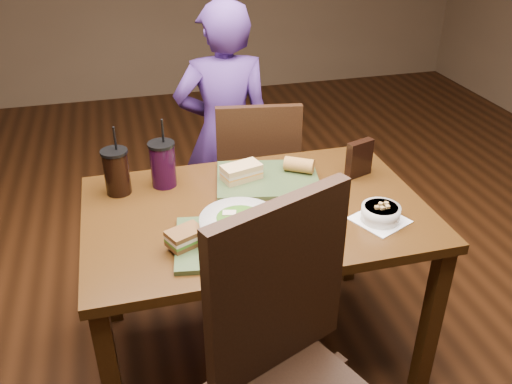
% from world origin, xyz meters
% --- Properties ---
extents(ground, '(6.00, 6.00, 0.00)m').
position_xyz_m(ground, '(0.00, 0.00, 0.00)').
color(ground, '#381C0B').
rests_on(ground, ground).
extents(dining_table, '(1.30, 0.85, 0.75)m').
position_xyz_m(dining_table, '(0.00, 0.00, 0.66)').
color(dining_table, '#3F250C').
rests_on(dining_table, ground).
extents(chair_near, '(0.63, 0.65, 1.11)m').
position_xyz_m(chair_near, '(-0.08, -0.68, 0.62)').
color(chair_near, black).
rests_on(chair_near, ground).
extents(chair_far, '(0.47, 0.47, 0.94)m').
position_xyz_m(chair_far, '(0.16, 0.66, 0.52)').
color(chair_far, black).
rests_on(chair_far, ground).
extents(diner, '(0.53, 0.37, 1.38)m').
position_xyz_m(diner, '(0.05, 0.83, 0.69)').
color(diner, '#482972').
rests_on(diner, ground).
extents(tray_near, '(0.47, 0.38, 0.02)m').
position_xyz_m(tray_near, '(-0.12, -0.21, 0.76)').
color(tray_near, '#344724').
rests_on(tray_near, dining_table).
extents(tray_far, '(0.48, 0.40, 0.02)m').
position_xyz_m(tray_far, '(0.10, 0.20, 0.76)').
color(tray_far, '#344724').
rests_on(tray_far, dining_table).
extents(salad_bowl, '(0.27, 0.27, 0.09)m').
position_xyz_m(salad_bowl, '(-0.11, -0.20, 0.81)').
color(salad_bowl, silver).
rests_on(salad_bowl, tray_near).
extents(soup_bowl, '(0.23, 0.23, 0.07)m').
position_xyz_m(soup_bowl, '(0.42, -0.20, 0.78)').
color(soup_bowl, white).
rests_on(soup_bowl, dining_table).
extents(sandwich_near, '(0.14, 0.12, 0.06)m').
position_xyz_m(sandwich_near, '(-0.30, -0.20, 0.80)').
color(sandwich_near, '#593819').
rests_on(sandwich_near, tray_near).
extents(sandwich_far, '(0.18, 0.13, 0.06)m').
position_xyz_m(sandwich_far, '(-0.01, 0.21, 0.80)').
color(sandwich_far, tan).
rests_on(sandwich_far, tray_far).
extents(baguette_near, '(0.13, 0.08, 0.06)m').
position_xyz_m(baguette_near, '(0.03, -0.36, 0.80)').
color(baguette_near, '#AD7533').
rests_on(baguette_near, tray_near).
extents(baguette_far, '(0.14, 0.12, 0.06)m').
position_xyz_m(baguette_far, '(0.24, 0.21, 0.80)').
color(baguette_far, '#AD7533').
rests_on(baguette_far, tray_far).
extents(cup_cola, '(0.11, 0.11, 0.29)m').
position_xyz_m(cup_cola, '(-0.50, 0.26, 0.84)').
color(cup_cola, black).
rests_on(cup_cola, dining_table).
extents(cup_berry, '(0.11, 0.11, 0.29)m').
position_xyz_m(cup_berry, '(-0.32, 0.27, 0.85)').
color(cup_berry, black).
rests_on(cup_berry, dining_table).
extents(chip_bag, '(0.13, 0.07, 0.16)m').
position_xyz_m(chip_bag, '(0.49, 0.15, 0.83)').
color(chip_bag, black).
rests_on(chip_bag, dining_table).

